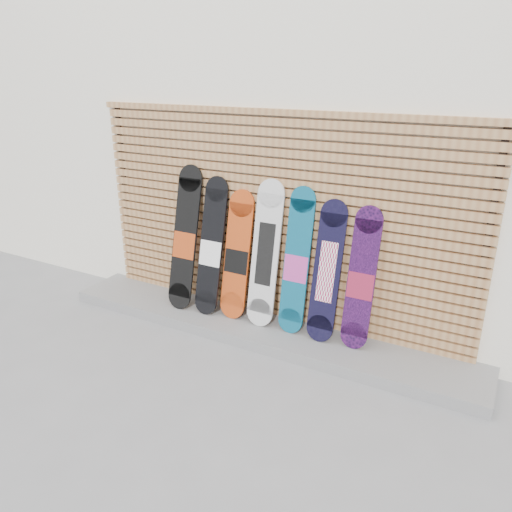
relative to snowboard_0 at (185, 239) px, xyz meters
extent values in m
plane|color=gray|center=(1.12, -0.74, -0.89)|extent=(80.00, 80.00, 0.00)
cube|color=white|center=(1.62, 2.76, 0.91)|extent=(12.00, 5.00, 3.60)
cube|color=slate|center=(0.97, -0.06, -0.83)|extent=(4.60, 0.70, 0.12)
cube|color=#A16F43|center=(0.97, 0.23, -0.75)|extent=(4.20, 0.05, 0.08)
cube|color=#A16F43|center=(0.97, 0.23, -0.66)|extent=(4.20, 0.05, 0.08)
cube|color=#A16F43|center=(0.97, 0.23, -0.56)|extent=(4.20, 0.05, 0.07)
cube|color=#A16F43|center=(0.97, 0.23, -0.46)|extent=(4.20, 0.05, 0.07)
cube|color=#A16F43|center=(0.97, 0.23, -0.36)|extent=(4.20, 0.05, 0.07)
cube|color=#A16F43|center=(0.97, 0.23, -0.27)|extent=(4.20, 0.05, 0.07)
cube|color=#A16F43|center=(0.97, 0.23, -0.17)|extent=(4.20, 0.05, 0.07)
cube|color=#A16F43|center=(0.97, 0.23, -0.07)|extent=(4.20, 0.05, 0.07)
cube|color=#A16F43|center=(0.97, 0.23, 0.02)|extent=(4.20, 0.05, 0.07)
cube|color=#A16F43|center=(0.97, 0.23, 0.12)|extent=(4.20, 0.05, 0.08)
cube|color=#A16F43|center=(0.97, 0.23, 0.22)|extent=(4.20, 0.05, 0.08)
cube|color=#A16F43|center=(0.97, 0.23, 0.31)|extent=(4.20, 0.05, 0.08)
cube|color=#A16F43|center=(0.97, 0.23, 0.41)|extent=(4.20, 0.05, 0.08)
cube|color=#A16F43|center=(0.97, 0.23, 0.51)|extent=(4.20, 0.05, 0.08)
cube|color=#A16F43|center=(0.97, 0.23, 0.61)|extent=(4.20, 0.05, 0.08)
cube|color=#A16F43|center=(0.97, 0.23, 0.70)|extent=(4.20, 0.05, 0.08)
cube|color=#A16F43|center=(0.97, 0.23, 0.80)|extent=(4.20, 0.05, 0.08)
cube|color=#A16F43|center=(0.97, 0.23, 0.90)|extent=(4.20, 0.05, 0.08)
cube|color=#A16F43|center=(0.97, 0.23, 0.99)|extent=(4.20, 0.05, 0.08)
cube|color=#A16F43|center=(0.97, 0.23, 1.09)|extent=(4.20, 0.05, 0.08)
cube|color=#A16F43|center=(0.97, 0.23, 1.19)|extent=(4.20, 0.05, 0.08)
cube|color=#A16F43|center=(0.97, 0.23, 1.28)|extent=(4.20, 0.05, 0.08)
cube|color=black|center=(-1.05, 0.26, 0.23)|extent=(0.06, 0.04, 2.23)
cube|color=black|center=(2.99, 0.26, 0.23)|extent=(0.06, 0.04, 2.23)
cube|color=#A16F43|center=(0.97, 0.23, 1.37)|extent=(4.26, 0.07, 0.06)
cube|color=black|center=(0.00, 0.00, 0.01)|extent=(0.30, 0.33, 1.28)
cylinder|color=black|center=(0.00, -0.15, -0.63)|extent=(0.30, 0.09, 0.29)
cylinder|color=black|center=(0.00, 0.16, 0.65)|extent=(0.30, 0.09, 0.29)
cube|color=#972F0D|center=(0.00, -0.02, -0.07)|extent=(0.28, 0.09, 0.29)
cube|color=black|center=(0.33, 0.02, -0.03)|extent=(0.28, 0.31, 1.21)
cylinder|color=black|center=(0.33, -0.13, -0.64)|extent=(0.28, 0.09, 0.27)
cylinder|color=black|center=(0.33, 0.16, 0.57)|extent=(0.28, 0.09, 0.27)
cube|color=white|center=(0.33, 0.00, -0.11)|extent=(0.26, 0.09, 0.27)
cube|color=#B43E13|center=(0.64, 0.05, -0.09)|extent=(0.29, 0.25, 1.08)
cylinder|color=#B43E13|center=(0.64, -0.07, -0.63)|extent=(0.29, 0.08, 0.29)
cylinder|color=#B43E13|center=(0.64, 0.16, 0.45)|extent=(0.29, 0.08, 0.29)
cube|color=black|center=(0.64, 0.03, -0.16)|extent=(0.28, 0.08, 0.25)
cube|color=silver|center=(0.98, 0.05, -0.02)|extent=(0.30, 0.26, 1.22)
cylinder|color=silver|center=(0.98, -0.07, -0.62)|extent=(0.30, 0.08, 0.29)
cylinder|color=silver|center=(0.98, 0.17, 0.59)|extent=(0.30, 0.08, 0.29)
cube|color=black|center=(0.98, 0.05, -0.02)|extent=(0.18, 0.15, 0.64)
cube|color=#0B516E|center=(1.32, 0.06, -0.03)|extent=(0.26, 0.25, 1.22)
cylinder|color=#0B516E|center=(1.32, -0.06, -0.64)|extent=(0.26, 0.07, 0.26)
cylinder|color=#0B516E|center=(1.32, 0.17, 0.57)|extent=(0.26, 0.07, 0.26)
cube|color=#CE48A5|center=(1.32, 0.04, -0.11)|extent=(0.25, 0.08, 0.27)
cube|color=black|center=(1.65, 0.05, -0.08)|extent=(0.27, 0.26, 1.12)
cylinder|color=black|center=(1.65, -0.07, -0.64)|extent=(0.27, 0.08, 0.27)
cylinder|color=black|center=(1.65, 0.17, 0.48)|extent=(0.27, 0.08, 0.27)
cube|color=white|center=(1.65, 0.05, -0.08)|extent=(0.17, 0.15, 0.59)
cube|color=black|center=(1.99, 0.07, -0.09)|extent=(0.26, 0.23, 1.11)
cylinder|color=black|center=(1.99, -0.04, -0.64)|extent=(0.26, 0.07, 0.26)
cylinder|color=black|center=(1.99, 0.17, 0.47)|extent=(0.26, 0.07, 0.26)
cube|color=maroon|center=(1.99, 0.05, -0.16)|extent=(0.25, 0.07, 0.25)
camera|label=1|loc=(3.18, -4.18, 1.78)|focal=35.00mm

